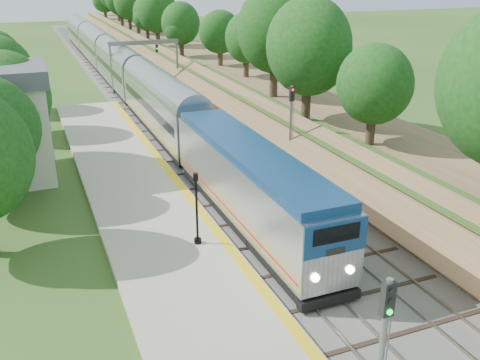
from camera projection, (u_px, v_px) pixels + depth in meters
name	position (u px, v px, depth m)	size (l,w,h in m)	color
trackbed	(134.00, 84.00, 69.41)	(9.50, 170.00, 0.28)	#4C4944
platform	(167.00, 243.00, 28.91)	(6.40, 68.00, 0.38)	#A49C84
yellow_stripe	(217.00, 231.00, 29.83)	(0.55, 68.00, 0.01)	gold
embankment	(195.00, 66.00, 71.62)	(10.64, 170.00, 11.70)	brown
signal_gantry	(144.00, 52.00, 63.50)	(8.40, 0.38, 6.20)	slate
trees_behind_platform	(35.00, 155.00, 29.26)	(7.82, 53.32, 7.21)	#332316
train	(121.00, 71.00, 65.93)	(3.08, 102.30, 4.52)	black
lamppost_far	(197.00, 213.00, 27.92)	(0.39, 0.39, 3.99)	black
signal_platform	(382.00, 350.00, 14.93)	(0.35, 0.28, 6.05)	slate
signal_farside	(291.00, 119.00, 38.31)	(0.35, 0.28, 6.32)	slate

